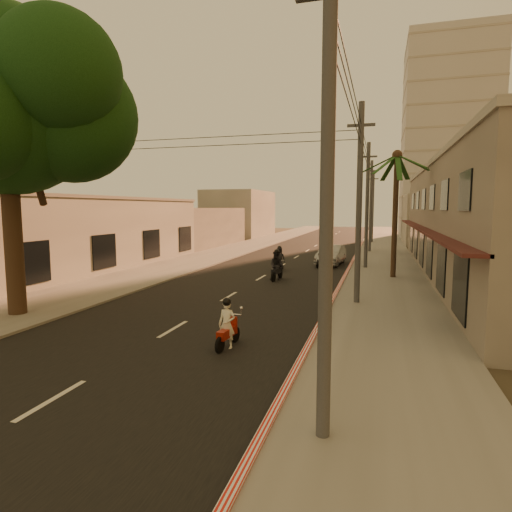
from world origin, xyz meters
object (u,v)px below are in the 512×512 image
object	(u,v)px
broadleaf_tree	(16,102)
scooter_mid_b	(322,258)
scooter_mid_a	(277,266)
scooter_far_a	(279,259)
parked_car	(331,255)
palm_tree	(397,162)
scooter_red	(227,326)

from	to	relation	value
broadleaf_tree	scooter_mid_b	xyz separation A→B (m)	(9.72, 17.52, -7.72)
scooter_mid_a	scooter_far_a	distance (m)	4.23
broadleaf_tree	parked_car	xyz separation A→B (m)	(10.15, 19.42, -7.71)
palm_tree	scooter_mid_b	distance (m)	8.85
scooter_mid_a	scooter_mid_b	distance (m)	6.57
palm_tree	scooter_mid_a	world-z (taller)	palm_tree
palm_tree	scooter_mid_b	world-z (taller)	palm_tree
scooter_far_a	scooter_red	bearing A→B (deg)	-94.93
scooter_mid_a	scooter_red	bearing A→B (deg)	-78.61
scooter_mid_b	parked_car	world-z (taller)	scooter_mid_b
scooter_red	scooter_mid_a	distance (m)	12.87
scooter_mid_a	scooter_far_a	bearing A→B (deg)	105.74
palm_tree	scooter_mid_a	size ratio (longest dim) A/B	4.20
scooter_mid_a	palm_tree	bearing A→B (deg)	25.71
scooter_red	scooter_mid_b	xyz separation A→B (m)	(0.51, 19.05, 0.04)
parked_car	broadleaf_tree	bearing A→B (deg)	-112.82
scooter_red	scooter_far_a	bearing A→B (deg)	103.17
palm_tree	parked_car	world-z (taller)	palm_tree
scooter_mid_a	scooter_far_a	xyz separation A→B (m)	(-0.79, 4.15, -0.07)
parked_car	scooter_far_a	bearing A→B (deg)	-123.59
scooter_far_a	scooter_mid_b	bearing A→B (deg)	25.11
scooter_mid_b	palm_tree	bearing A→B (deg)	-14.09
broadleaf_tree	scooter_red	size ratio (longest dim) A/B	7.30
scooter_mid_a	scooter_mid_b	bearing A→B (deg)	77.59
broadleaf_tree	scooter_red	xyz separation A→B (m)	(9.22, -1.53, -7.76)
palm_tree	scooter_red	xyz separation A→B (m)	(-5.40, -15.39, -6.43)
broadleaf_tree	scooter_red	bearing A→B (deg)	-9.43
scooter_red	broadleaf_tree	bearing A→B (deg)	176.20
palm_tree	scooter_red	world-z (taller)	palm_tree
parked_car	scooter_mid_b	bearing A→B (deg)	-97.93
scooter_red	scooter_mid_b	bearing A→B (deg)	94.10
broadleaf_tree	scooter_far_a	size ratio (longest dim) A/B	6.86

